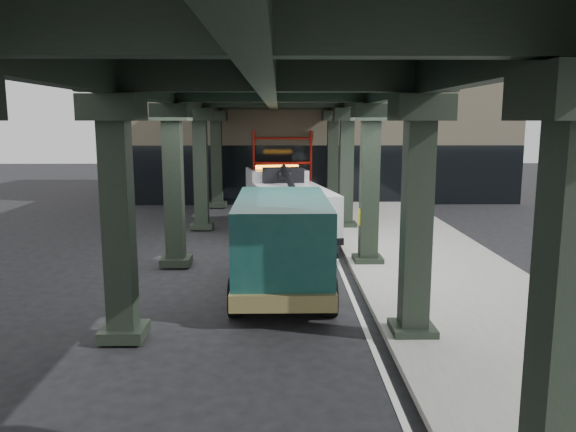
{
  "coord_description": "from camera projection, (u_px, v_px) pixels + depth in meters",
  "views": [
    {
      "loc": [
        -0.18,
        -15.11,
        4.5
      ],
      "look_at": [
        0.09,
        1.35,
        1.7
      ],
      "focal_mm": 35.0,
      "sensor_mm": 36.0,
      "label": 1
    }
  ],
  "objects": [
    {
      "name": "viaduct",
      "position": [
        271.0,
        88.0,
        16.7
      ],
      "size": [
        7.4,
        32.0,
        6.4
      ],
      "color": "black",
      "rests_on": "ground"
    },
    {
      "name": "sidewalk",
      "position": [
        428.0,
        263.0,
        17.68
      ],
      "size": [
        5.0,
        40.0,
        0.15
      ],
      "primitive_type": "cube",
      "color": "gray",
      "rests_on": "ground"
    },
    {
      "name": "ground",
      "position": [
        286.0,
        284.0,
        15.65
      ],
      "size": [
        90.0,
        90.0,
        0.0
      ],
      "primitive_type": "plane",
      "color": "black",
      "rests_on": "ground"
    },
    {
      "name": "tow_truck",
      "position": [
        285.0,
        201.0,
        22.24
      ],
      "size": [
        3.65,
        8.72,
        2.78
      ],
      "rotation": [
        0.0,
        0.0,
        0.17
      ],
      "color": "black",
      "rests_on": "ground"
    },
    {
      "name": "towed_van",
      "position": [
        282.0,
        240.0,
        14.84
      ],
      "size": [
        2.56,
        6.31,
        2.55
      ],
      "rotation": [
        0.0,
        0.0,
        0.0
      ],
      "color": "#13433F",
      "rests_on": "ground"
    },
    {
      "name": "lane_stripe",
      "position": [
        339.0,
        265.0,
        17.65
      ],
      "size": [
        0.12,
        38.0,
        0.01
      ],
      "primitive_type": "cube",
      "color": "silver",
      "rests_on": "ground"
    },
    {
      "name": "building",
      "position": [
        314.0,
        129.0,
        34.72
      ],
      "size": [
        22.0,
        10.0,
        8.0
      ],
      "primitive_type": "cube",
      "color": "#C6B793",
      "rests_on": "ground"
    },
    {
      "name": "scaffolding",
      "position": [
        282.0,
        166.0,
        29.73
      ],
      "size": [
        3.08,
        0.88,
        4.0
      ],
      "color": "red",
      "rests_on": "ground"
    }
  ]
}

